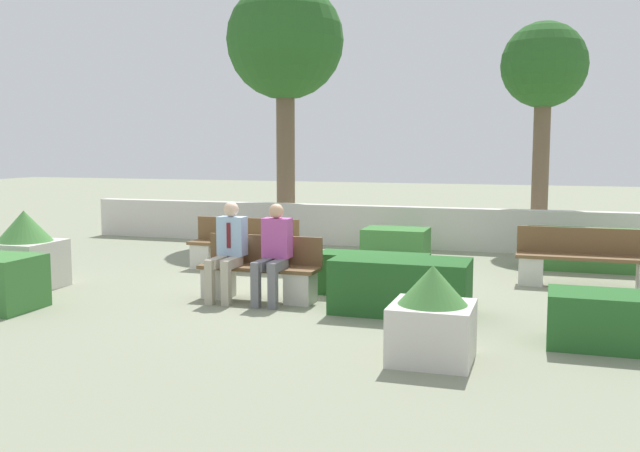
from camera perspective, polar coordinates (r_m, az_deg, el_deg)
The scene contains 16 objects.
ground_plane at distance 10.51m, azimuth 0.16°, elevation -5.21°, with size 60.00×60.00×0.00m, color gray.
perimeter_wall at distance 15.01m, azimuth 5.73°, elevation -0.06°, with size 14.00×0.30×0.86m.
bench_front at distance 9.90m, azimuth -4.84°, elevation -4.00°, with size 1.68×0.48×0.88m.
bench_left_side at distance 12.29m, azimuth -6.17°, elevation -1.92°, with size 1.89×0.48×0.88m.
bench_right_side at distance 11.48m, azimuth 20.76°, elevation -2.85°, with size 2.15×0.48×0.88m.
person_seated_man at distance 9.87m, azimuth -7.35°, elevation -1.60°, with size 0.38×0.63×1.35m.
person_seated_woman at distance 9.61m, azimuth -3.73°, elevation -1.82°, with size 0.38×0.63×1.34m.
hedge_block_near_left at distance 8.17m, azimuth 22.10°, elevation -7.02°, with size 1.24×0.73×0.58m.
hedge_block_near_right at distance 10.25m, azimuth 4.24°, elevation -3.85°, with size 1.57×0.60×0.59m.
hedge_block_mid_right at distance 13.65m, azimuth 6.09°, elevation -1.35°, with size 1.20×0.87×0.56m.
hedge_block_far_left at distance 13.07m, azimuth 20.91°, elevation -1.78°, with size 2.15×0.74×0.70m.
hedge_block_far_right at distance 9.15m, azimuth 6.47°, elevation -4.79°, with size 1.72×0.84×0.70m.
planter_corner_left at distance 7.17m, azimuth 8.97°, elevation -7.18°, with size 0.80×0.80×0.96m.
planter_corner_right at distance 11.45m, azimuth -22.50°, elevation -1.93°, with size 0.92×0.92×1.17m.
tree_leftmost at distance 16.79m, azimuth -2.81°, elevation 14.31°, with size 2.68×2.68×5.85m.
tree_center_left at distance 15.99m, azimuth 17.47°, elevation 11.71°, with size 1.80×1.80×4.71m.
Camera 1 is at (3.13, -9.80, 2.13)m, focal length 40.00 mm.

